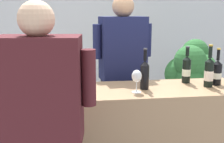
{
  "coord_description": "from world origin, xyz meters",
  "views": [
    {
      "loc": [
        -0.31,
        -2.17,
        1.59
      ],
      "look_at": [
        -0.02,
        0.0,
        1.11
      ],
      "focal_mm": 44.9,
      "sensor_mm": 36.0,
      "label": 1
    }
  ],
  "objects_px": {
    "wine_bottle_2": "(70,73)",
    "wine_bottle_4": "(41,81)",
    "wine_glass": "(137,77)",
    "wine_bottle_6": "(63,79)",
    "wine_bottle_1": "(11,76)",
    "potted_shrub": "(190,69)",
    "wine_bottle_0": "(217,72)",
    "wine_bottle_5": "(145,74)",
    "wine_bottle_3": "(186,69)",
    "person_server": "(122,85)",
    "wine_bottle_7": "(209,72)"
  },
  "relations": [
    {
      "from": "wine_bottle_2",
      "to": "potted_shrub",
      "type": "bearing_deg",
      "value": 37.99
    },
    {
      "from": "wine_bottle_2",
      "to": "wine_bottle_4",
      "type": "relative_size",
      "value": 0.95
    },
    {
      "from": "potted_shrub",
      "to": "wine_bottle_7",
      "type": "bearing_deg",
      "value": -107.47
    },
    {
      "from": "wine_bottle_7",
      "to": "wine_bottle_1",
      "type": "bearing_deg",
      "value": 174.77
    },
    {
      "from": "wine_bottle_4",
      "to": "person_server",
      "type": "xyz_separation_m",
      "value": [
        0.72,
        0.64,
        -0.24
      ]
    },
    {
      "from": "wine_bottle_7",
      "to": "wine_glass",
      "type": "height_order",
      "value": "wine_bottle_7"
    },
    {
      "from": "wine_bottle_1",
      "to": "wine_bottle_2",
      "type": "bearing_deg",
      "value": -3.73
    },
    {
      "from": "potted_shrub",
      "to": "wine_glass",
      "type": "bearing_deg",
      "value": -126.54
    },
    {
      "from": "wine_bottle_1",
      "to": "wine_bottle_5",
      "type": "bearing_deg",
      "value": -7.78
    },
    {
      "from": "wine_bottle_2",
      "to": "wine_bottle_5",
      "type": "distance_m",
      "value": 0.61
    },
    {
      "from": "wine_bottle_0",
      "to": "wine_bottle_6",
      "type": "bearing_deg",
      "value": -172.28
    },
    {
      "from": "wine_bottle_6",
      "to": "wine_glass",
      "type": "bearing_deg",
      "value": 3.93
    },
    {
      "from": "wine_bottle_1",
      "to": "wine_glass",
      "type": "bearing_deg",
      "value": -13.17
    },
    {
      "from": "person_server",
      "to": "wine_bottle_6",
      "type": "bearing_deg",
      "value": -129.86
    },
    {
      "from": "wine_bottle_0",
      "to": "wine_bottle_6",
      "type": "xyz_separation_m",
      "value": [
        -1.29,
        -0.18,
        0.03
      ]
    },
    {
      "from": "wine_bottle_0",
      "to": "wine_bottle_2",
      "type": "xyz_separation_m",
      "value": [
        -1.24,
        0.06,
        0.02
      ]
    },
    {
      "from": "wine_bottle_3",
      "to": "wine_bottle_4",
      "type": "xyz_separation_m",
      "value": [
        -1.23,
        -0.25,
        0.0
      ]
    },
    {
      "from": "wine_bottle_6",
      "to": "wine_glass",
      "type": "height_order",
      "value": "wine_bottle_6"
    },
    {
      "from": "wine_bottle_1",
      "to": "potted_shrub",
      "type": "relative_size",
      "value": 0.26
    },
    {
      "from": "wine_bottle_2",
      "to": "wine_bottle_6",
      "type": "relative_size",
      "value": 0.98
    },
    {
      "from": "wine_bottle_0",
      "to": "potted_shrub",
      "type": "bearing_deg",
      "value": 75.96
    },
    {
      "from": "person_server",
      "to": "wine_bottle_2",
      "type": "bearing_deg",
      "value": -140.04
    },
    {
      "from": "wine_bottle_4",
      "to": "wine_bottle_7",
      "type": "height_order",
      "value": "wine_bottle_7"
    },
    {
      "from": "wine_bottle_0",
      "to": "wine_bottle_5",
      "type": "height_order",
      "value": "wine_bottle_5"
    },
    {
      "from": "wine_bottle_0",
      "to": "wine_bottle_1",
      "type": "relative_size",
      "value": 1.01
    },
    {
      "from": "potted_shrub",
      "to": "wine_bottle_5",
      "type": "bearing_deg",
      "value": -125.93
    },
    {
      "from": "wine_glass",
      "to": "wine_bottle_7",
      "type": "bearing_deg",
      "value": 7.52
    },
    {
      "from": "wine_bottle_4",
      "to": "wine_bottle_1",
      "type": "bearing_deg",
      "value": 137.5
    },
    {
      "from": "wine_bottle_3",
      "to": "wine_glass",
      "type": "distance_m",
      "value": 0.56
    },
    {
      "from": "wine_bottle_1",
      "to": "wine_bottle_3",
      "type": "bearing_deg",
      "value": 0.25
    },
    {
      "from": "wine_bottle_4",
      "to": "wine_glass",
      "type": "xyz_separation_m",
      "value": [
        0.72,
        0.01,
        0.0
      ]
    },
    {
      "from": "person_server",
      "to": "wine_bottle_4",
      "type": "bearing_deg",
      "value": -138.37
    },
    {
      "from": "potted_shrub",
      "to": "wine_bottle_1",
      "type": "bearing_deg",
      "value": -149.79
    },
    {
      "from": "wine_bottle_3",
      "to": "potted_shrub",
      "type": "xyz_separation_m",
      "value": [
        0.55,
        1.19,
        -0.27
      ]
    },
    {
      "from": "wine_bottle_0",
      "to": "wine_glass",
      "type": "bearing_deg",
      "value": -169.43
    },
    {
      "from": "wine_bottle_7",
      "to": "person_server",
      "type": "height_order",
      "value": "person_server"
    },
    {
      "from": "wine_bottle_0",
      "to": "wine_bottle_5",
      "type": "bearing_deg",
      "value": -175.45
    },
    {
      "from": "wine_bottle_2",
      "to": "wine_bottle_3",
      "type": "distance_m",
      "value": 1.01
    },
    {
      "from": "wine_bottle_3",
      "to": "potted_shrub",
      "type": "distance_m",
      "value": 1.34
    },
    {
      "from": "wine_bottle_3",
      "to": "wine_bottle_4",
      "type": "height_order",
      "value": "wine_bottle_4"
    },
    {
      "from": "wine_bottle_5",
      "to": "wine_bottle_0",
      "type": "bearing_deg",
      "value": 4.55
    },
    {
      "from": "wine_bottle_3",
      "to": "wine_bottle_1",
      "type": "bearing_deg",
      "value": -179.75
    },
    {
      "from": "wine_bottle_4",
      "to": "wine_bottle_6",
      "type": "bearing_deg",
      "value": -8.41
    },
    {
      "from": "wine_bottle_4",
      "to": "wine_bottle_5",
      "type": "height_order",
      "value": "wine_bottle_4"
    },
    {
      "from": "wine_bottle_1",
      "to": "wine_bottle_2",
      "type": "relative_size",
      "value": 0.94
    },
    {
      "from": "wine_bottle_5",
      "to": "wine_bottle_7",
      "type": "bearing_deg",
      "value": -0.17
    },
    {
      "from": "wine_bottle_7",
      "to": "potted_shrub",
      "type": "bearing_deg",
      "value": 72.53
    },
    {
      "from": "wine_bottle_2",
      "to": "wine_glass",
      "type": "distance_m",
      "value": 0.55
    },
    {
      "from": "wine_bottle_3",
      "to": "person_server",
      "type": "xyz_separation_m",
      "value": [
        -0.5,
        0.39,
        -0.24
      ]
    },
    {
      "from": "wine_bottle_1",
      "to": "wine_bottle_4",
      "type": "distance_m",
      "value": 0.36
    }
  ]
}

